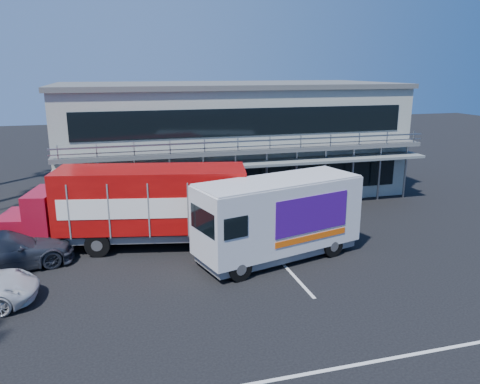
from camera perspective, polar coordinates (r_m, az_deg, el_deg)
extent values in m
plane|color=black|center=(18.93, 0.91, -10.92)|extent=(120.00, 120.00, 0.00)
cube|color=gray|center=(32.66, -1.51, 6.49)|extent=(22.00, 10.00, 7.00)
cube|color=#515454|center=(32.34, -1.56, 12.90)|extent=(22.40, 10.40, 0.30)
cube|color=#515454|center=(27.32, 1.37, 5.06)|extent=(22.00, 1.20, 0.25)
cube|color=gray|center=(26.72, 1.73, 5.93)|extent=(22.00, 0.08, 0.90)
cube|color=slate|center=(27.16, 1.55, 3.51)|extent=(22.00, 1.80, 0.15)
cube|color=black|center=(28.26, 1.01, 1.26)|extent=(20.00, 0.06, 1.60)
cube|color=black|center=(27.64, 1.04, 8.53)|extent=(20.00, 0.06, 1.60)
cube|color=maroon|center=(24.10, -25.26, -3.89)|extent=(1.98, 2.69, 1.30)
cube|color=maroon|center=(23.52, -22.72, -2.53)|extent=(1.61, 2.87, 2.27)
cube|color=black|center=(23.35, -22.88, -1.01)|extent=(0.52, 2.26, 0.76)
cube|color=#A80C0A|center=(22.19, -10.68, -0.71)|extent=(9.02, 4.42, 2.81)
cube|color=slate|center=(22.69, -10.48, -4.79)|extent=(8.94, 4.02, 0.32)
cube|color=white|center=(20.92, -11.09, -1.99)|extent=(7.79, 1.66, 0.92)
cube|color=white|center=(23.53, -10.29, -0.08)|extent=(7.79, 1.66, 0.92)
cylinder|color=black|center=(23.10, -25.41, -6.05)|extent=(1.16, 0.50, 1.12)
cylinder|color=black|center=(25.20, -23.49, -4.16)|extent=(1.16, 0.50, 1.12)
cylinder|color=black|center=(22.06, -16.99, -6.18)|extent=(1.16, 0.50, 1.12)
cylinder|color=black|center=(24.24, -15.75, -4.19)|extent=(1.16, 0.50, 1.12)
cylinder|color=black|center=(21.46, -3.30, -6.12)|extent=(1.16, 0.50, 1.12)
cylinder|color=black|center=(23.70, -3.36, -4.07)|extent=(1.16, 0.50, 1.12)
cube|color=silver|center=(20.53, 4.70, -2.69)|extent=(7.81, 4.41, 2.96)
cube|color=slate|center=(21.08, 4.61, -6.94)|extent=(7.46, 4.08, 0.37)
cube|color=black|center=(18.62, -4.56, -3.51)|extent=(0.61, 2.02, 1.01)
cube|color=silver|center=(20.13, 4.79, 1.42)|extent=(7.66, 4.32, 0.08)
cube|color=#410E7F|center=(20.00, 8.83, -2.66)|extent=(3.68, 1.04, 1.59)
cube|color=#410E7F|center=(21.95, 4.57, -0.96)|extent=(3.68, 1.04, 1.59)
cube|color=#F2590C|center=(20.34, 8.72, -5.51)|extent=(3.68, 1.03, 0.26)
cylinder|color=black|center=(18.84, -0.03, -9.35)|extent=(1.05, 0.54, 1.02)
cylinder|color=black|center=(20.65, -3.26, -7.15)|extent=(1.05, 0.54, 1.02)
cylinder|color=black|center=(21.56, 11.21, -6.45)|extent=(1.05, 0.54, 1.02)
cylinder|color=black|center=(23.15, 7.50, -4.78)|extent=(1.05, 0.54, 1.02)
imported|color=#313641|center=(22.14, -26.84, -6.43)|extent=(5.89, 3.41, 1.61)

